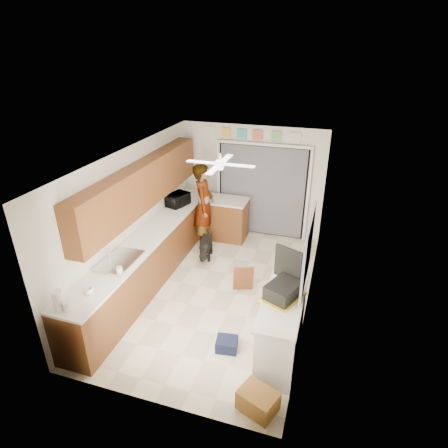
# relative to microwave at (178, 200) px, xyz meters

# --- Properties ---
(floor) EXTENTS (5.00, 5.00, 0.00)m
(floor) POSITION_rel_microwave_xyz_m (1.33, -1.38, -1.07)
(floor) COLOR beige
(floor) RESTS_ON ground
(ceiling) EXTENTS (5.00, 5.00, 0.00)m
(ceiling) POSITION_rel_microwave_xyz_m (1.33, -1.38, 1.43)
(ceiling) COLOR white
(ceiling) RESTS_ON ground
(wall_back) EXTENTS (3.20, 0.00, 3.20)m
(wall_back) POSITION_rel_microwave_xyz_m (1.33, 1.12, 0.18)
(wall_back) COLOR white
(wall_back) RESTS_ON ground
(wall_front) EXTENTS (3.20, 0.00, 3.20)m
(wall_front) POSITION_rel_microwave_xyz_m (1.33, -3.88, 0.18)
(wall_front) COLOR white
(wall_front) RESTS_ON ground
(wall_left) EXTENTS (0.00, 5.00, 5.00)m
(wall_left) POSITION_rel_microwave_xyz_m (-0.27, -1.38, 0.18)
(wall_left) COLOR white
(wall_left) RESTS_ON ground
(wall_right) EXTENTS (0.00, 5.00, 5.00)m
(wall_right) POSITION_rel_microwave_xyz_m (2.93, -1.38, 0.18)
(wall_right) COLOR white
(wall_right) RESTS_ON ground
(left_base_cabinets) EXTENTS (0.60, 4.80, 0.90)m
(left_base_cabinets) POSITION_rel_microwave_xyz_m (0.03, -1.38, -0.62)
(left_base_cabinets) COLOR brown
(left_base_cabinets) RESTS_ON floor
(left_countertop) EXTENTS (0.62, 4.80, 0.04)m
(left_countertop) POSITION_rel_microwave_xyz_m (0.04, -1.38, -0.15)
(left_countertop) COLOR white
(left_countertop) RESTS_ON left_base_cabinets
(upper_cabinets) EXTENTS (0.32, 4.00, 0.80)m
(upper_cabinets) POSITION_rel_microwave_xyz_m (-0.11, -1.18, 0.73)
(upper_cabinets) COLOR brown
(upper_cabinets) RESTS_ON wall_left
(sink_basin) EXTENTS (0.50, 0.76, 0.06)m
(sink_basin) POSITION_rel_microwave_xyz_m (0.04, -2.38, -0.12)
(sink_basin) COLOR silver
(sink_basin) RESTS_ON left_countertop
(faucet) EXTENTS (0.03, 0.03, 0.22)m
(faucet) POSITION_rel_microwave_xyz_m (-0.15, -2.38, -0.02)
(faucet) COLOR silver
(faucet) RESTS_ON left_countertop
(peninsula_base) EXTENTS (1.00, 0.60, 0.90)m
(peninsula_base) POSITION_rel_microwave_xyz_m (0.83, 0.62, -0.62)
(peninsula_base) COLOR brown
(peninsula_base) RESTS_ON floor
(peninsula_top) EXTENTS (1.04, 0.64, 0.04)m
(peninsula_top) POSITION_rel_microwave_xyz_m (0.83, 0.62, -0.15)
(peninsula_top) COLOR white
(peninsula_top) RESTS_ON peninsula_base
(back_opening_recess) EXTENTS (2.00, 0.06, 2.10)m
(back_opening_recess) POSITION_rel_microwave_xyz_m (1.58, 1.09, -0.02)
(back_opening_recess) COLOR black
(back_opening_recess) RESTS_ON wall_back
(curtain_panel) EXTENTS (1.90, 0.03, 2.05)m
(curtain_panel) POSITION_rel_microwave_xyz_m (1.58, 1.05, -0.02)
(curtain_panel) COLOR slate
(curtain_panel) RESTS_ON wall_back
(door_trim_left) EXTENTS (0.06, 0.04, 2.10)m
(door_trim_left) POSITION_rel_microwave_xyz_m (0.56, 1.06, -0.02)
(door_trim_left) COLOR white
(door_trim_left) RESTS_ON wall_back
(door_trim_right) EXTENTS (0.06, 0.04, 2.10)m
(door_trim_right) POSITION_rel_microwave_xyz_m (2.60, 1.06, -0.02)
(door_trim_right) COLOR white
(door_trim_right) RESTS_ON wall_back
(door_trim_head) EXTENTS (2.10, 0.04, 0.06)m
(door_trim_head) POSITION_rel_microwave_xyz_m (1.58, 1.06, 1.05)
(door_trim_head) COLOR white
(door_trim_head) RESTS_ON wall_back
(header_frame_0) EXTENTS (0.22, 0.02, 0.22)m
(header_frame_0) POSITION_rel_microwave_xyz_m (0.73, 1.09, 1.23)
(header_frame_0) COLOR #E7BE4D
(header_frame_0) RESTS_ON wall_back
(header_frame_1) EXTENTS (0.22, 0.02, 0.22)m
(header_frame_1) POSITION_rel_microwave_xyz_m (1.08, 1.09, 1.23)
(header_frame_1) COLOR #48AEC0
(header_frame_1) RESTS_ON wall_back
(header_frame_2) EXTENTS (0.22, 0.02, 0.22)m
(header_frame_2) POSITION_rel_microwave_xyz_m (1.43, 1.09, 1.23)
(header_frame_2) COLOR #C86B4B
(header_frame_2) RESTS_ON wall_back
(header_frame_3) EXTENTS (0.22, 0.02, 0.22)m
(header_frame_3) POSITION_rel_microwave_xyz_m (1.83, 1.09, 1.23)
(header_frame_3) COLOR #72BC6B
(header_frame_3) RESTS_ON wall_back
(header_frame_4) EXTENTS (0.22, 0.02, 0.22)m
(header_frame_4) POSITION_rel_microwave_xyz_m (2.23, 1.09, 1.23)
(header_frame_4) COLOR silver
(header_frame_4) RESTS_ON wall_back
(route66_sign) EXTENTS (0.22, 0.02, 0.26)m
(route66_sign) POSITION_rel_microwave_xyz_m (0.38, 1.09, 1.23)
(route66_sign) COLOR silver
(route66_sign) RESTS_ON wall_back
(right_counter_base) EXTENTS (0.50, 1.40, 0.90)m
(right_counter_base) POSITION_rel_microwave_xyz_m (2.68, -2.58, -0.62)
(right_counter_base) COLOR white
(right_counter_base) RESTS_ON floor
(right_counter_top) EXTENTS (0.54, 1.44, 0.04)m
(right_counter_top) POSITION_rel_microwave_xyz_m (2.67, -2.58, -0.15)
(right_counter_top) COLOR white
(right_counter_top) RESTS_ON right_counter_base
(abstract_painting) EXTENTS (0.03, 1.15, 0.95)m
(abstract_painting) POSITION_rel_microwave_xyz_m (2.91, -2.38, 0.58)
(abstract_painting) COLOR #FF5D81
(abstract_painting) RESTS_ON wall_right
(ceiling_fan) EXTENTS (1.14, 1.14, 0.24)m
(ceiling_fan) POSITION_rel_microwave_xyz_m (1.33, -1.18, 1.25)
(ceiling_fan) COLOR white
(ceiling_fan) RESTS_ON ceiling
(microwave) EXTENTS (0.46, 0.56, 0.27)m
(microwave) POSITION_rel_microwave_xyz_m (0.00, 0.00, 0.00)
(microwave) COLOR black
(microwave) RESTS_ON left_countertop
(cup) EXTENTS (0.15, 0.15, 0.09)m
(cup) POSITION_rel_microwave_xyz_m (0.08, -3.24, -0.09)
(cup) COLOR white
(cup) RESTS_ON left_countertop
(jar_a) EXTENTS (0.09, 0.09, 0.13)m
(jar_a) POSITION_rel_microwave_xyz_m (0.23, -2.69, -0.07)
(jar_a) COLOR silver
(jar_a) RESTS_ON left_countertop
(jar_b) EXTENTS (0.10, 0.10, 0.13)m
(jar_b) POSITION_rel_microwave_xyz_m (0.03, -3.63, -0.07)
(jar_b) COLOR silver
(jar_b) RESTS_ON left_countertop
(paper_towel_roll) EXTENTS (0.17, 0.17, 0.28)m
(paper_towel_roll) POSITION_rel_microwave_xyz_m (-0.08, -3.63, 0.01)
(paper_towel_roll) COLOR white
(paper_towel_roll) RESTS_ON left_countertop
(suitcase) EXTENTS (0.52, 0.58, 0.21)m
(suitcase) POSITION_rel_microwave_xyz_m (2.65, -2.49, -0.03)
(suitcase) COLOR black
(suitcase) RESTS_ON right_counter_top
(suitcase_rim) EXTENTS (0.63, 0.71, 0.02)m
(suitcase_rim) POSITION_rel_microwave_xyz_m (2.65, -2.49, -0.14)
(suitcase_rim) COLOR yellow
(suitcase_rim) RESTS_ON suitcase
(suitcase_lid) EXTENTS (0.40, 0.19, 0.50)m
(suitcase_lid) POSITION_rel_microwave_xyz_m (2.65, -2.20, 0.22)
(suitcase_lid) COLOR black
(suitcase_lid) RESTS_ON suitcase
(cardboard_box) EXTENTS (0.54, 0.48, 0.28)m
(cardboard_box) POSITION_rel_microwave_xyz_m (2.58, -3.58, -0.93)
(cardboard_box) COLOR olive
(cardboard_box) RESTS_ON floor
(navy_crate) EXTENTS (0.34, 0.30, 0.19)m
(navy_crate) POSITION_rel_microwave_xyz_m (1.93, -2.74, -0.98)
(navy_crate) COLOR black
(navy_crate) RESTS_ON floor
(cabinet_door_panel) EXTENTS (0.39, 0.26, 0.54)m
(cabinet_door_panel) POSITION_rel_microwave_xyz_m (1.79, -1.29, -0.80)
(cabinet_door_panel) COLOR brown
(cabinet_door_panel) RESTS_ON floor
(man) EXTENTS (0.59, 0.76, 1.86)m
(man) POSITION_rel_microwave_xyz_m (0.52, 0.17, -0.14)
(man) COLOR white
(man) RESTS_ON floor
(dog) EXTENTS (0.38, 0.67, 0.50)m
(dog) POSITION_rel_microwave_xyz_m (0.75, -0.36, -0.82)
(dog) COLOR black
(dog) RESTS_ON floor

